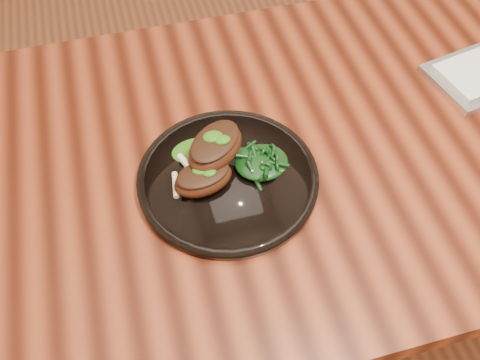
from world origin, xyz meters
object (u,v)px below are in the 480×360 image
desk (376,152)px  plate (228,178)px  lamb_chop_front (203,178)px  greens_heap (262,160)px

desk → plate: plate is taller
plate → lamb_chop_front: lamb_chop_front is taller
desk → plate: size_ratio=5.21×
greens_heap → plate: bearing=-174.8°
desk → lamb_chop_front: 0.39m
greens_heap → lamb_chop_front: bearing=-171.1°
lamb_chop_front → greens_heap: (0.10, 0.02, -0.01)m
desk → greens_heap: 0.28m
greens_heap → desk: bearing=10.9°
lamb_chop_front → desk: bearing=10.3°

